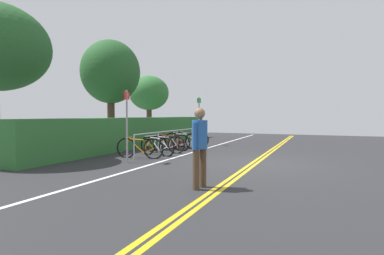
{
  "coord_description": "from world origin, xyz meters",
  "views": [
    {
      "loc": [
        -9.59,
        -1.91,
        1.52
      ],
      "look_at": [
        0.53,
        2.39,
        1.07
      ],
      "focal_mm": 28.41,
      "sensor_mm": 36.0,
      "label": 1
    }
  ],
  "objects_px": {
    "bicycle_0": "(140,148)",
    "bicycle_5": "(190,140)",
    "bicycle_1": "(157,146)",
    "pedestrian": "(200,142)",
    "sign_post_near": "(127,119)",
    "bicycle_4": "(183,141)",
    "bike_rack": "(168,136)",
    "bicycle_2": "(165,144)",
    "sign_post_far": "(199,116)",
    "tree_far_right": "(149,93)",
    "tree_mid": "(111,72)",
    "bicycle_3": "(170,143)"
  },
  "relations": [
    {
      "from": "bicycle_0",
      "to": "bicycle_5",
      "type": "bearing_deg",
      "value": -2.44
    },
    {
      "from": "bicycle_0",
      "to": "bicycle_1",
      "type": "bearing_deg",
      "value": -13.09
    },
    {
      "from": "pedestrian",
      "to": "sign_post_near",
      "type": "height_order",
      "value": "sign_post_near"
    },
    {
      "from": "bicycle_0",
      "to": "bicycle_4",
      "type": "bearing_deg",
      "value": -3.04
    },
    {
      "from": "bike_rack",
      "to": "bicycle_2",
      "type": "relative_size",
      "value": 3.02
    },
    {
      "from": "sign_post_far",
      "to": "tree_far_right",
      "type": "height_order",
      "value": "tree_far_right"
    },
    {
      "from": "bicycle_1",
      "to": "bicycle_5",
      "type": "relative_size",
      "value": 0.97
    },
    {
      "from": "tree_mid",
      "to": "bicycle_4",
      "type": "bearing_deg",
      "value": -82.5
    },
    {
      "from": "bicycle_2",
      "to": "bicycle_5",
      "type": "height_order",
      "value": "bicycle_5"
    },
    {
      "from": "bicycle_1",
      "to": "bicycle_2",
      "type": "distance_m",
      "value": 0.78
    },
    {
      "from": "bicycle_5",
      "to": "tree_mid",
      "type": "relative_size",
      "value": 0.34
    },
    {
      "from": "pedestrian",
      "to": "tree_far_right",
      "type": "bearing_deg",
      "value": 35.34
    },
    {
      "from": "bicycle_0",
      "to": "tree_mid",
      "type": "xyz_separation_m",
      "value": [
        2.79,
        3.4,
        3.19
      ]
    },
    {
      "from": "bike_rack",
      "to": "bicycle_0",
      "type": "relative_size",
      "value": 2.84
    },
    {
      "from": "bike_rack",
      "to": "bicycle_2",
      "type": "bearing_deg",
      "value": -169.04
    },
    {
      "from": "bicycle_5",
      "to": "sign_post_far",
      "type": "bearing_deg",
      "value": -0.09
    },
    {
      "from": "bicycle_2",
      "to": "sign_post_far",
      "type": "relative_size",
      "value": 0.69
    },
    {
      "from": "bicycle_5",
      "to": "bicycle_0",
      "type": "bearing_deg",
      "value": 177.56
    },
    {
      "from": "bicycle_4",
      "to": "bicycle_3",
      "type": "bearing_deg",
      "value": 166.36
    },
    {
      "from": "tree_mid",
      "to": "bicycle_3",
      "type": "bearing_deg",
      "value": -96.42
    },
    {
      "from": "bicycle_2",
      "to": "bicycle_3",
      "type": "bearing_deg",
      "value": 12.57
    },
    {
      "from": "sign_post_near",
      "to": "bike_rack",
      "type": "bearing_deg",
      "value": 2.43
    },
    {
      "from": "bicycle_0",
      "to": "bicycle_3",
      "type": "xyz_separation_m",
      "value": [
        2.41,
        0.03,
        -0.01
      ]
    },
    {
      "from": "sign_post_near",
      "to": "bicycle_2",
      "type": "bearing_deg",
      "value": 1.0
    },
    {
      "from": "bike_rack",
      "to": "tree_far_right",
      "type": "distance_m",
      "value": 7.72
    },
    {
      "from": "bike_rack",
      "to": "bicycle_4",
      "type": "distance_m",
      "value": 1.22
    },
    {
      "from": "bike_rack",
      "to": "bicycle_5",
      "type": "xyz_separation_m",
      "value": [
        2.0,
        -0.12,
        -0.29
      ]
    },
    {
      "from": "bicycle_3",
      "to": "tree_mid",
      "type": "relative_size",
      "value": 0.33
    },
    {
      "from": "bicycle_1",
      "to": "tree_far_right",
      "type": "relative_size",
      "value": 0.41
    },
    {
      "from": "pedestrian",
      "to": "sign_post_far",
      "type": "bearing_deg",
      "value": 21.79
    },
    {
      "from": "bicycle_3",
      "to": "bicycle_4",
      "type": "relative_size",
      "value": 0.99
    },
    {
      "from": "bicycle_3",
      "to": "sign_post_near",
      "type": "distance_m",
      "value": 3.59
    },
    {
      "from": "bicycle_4",
      "to": "pedestrian",
      "type": "height_order",
      "value": "pedestrian"
    },
    {
      "from": "bicycle_5",
      "to": "bike_rack",
      "type": "bearing_deg",
      "value": 176.54
    },
    {
      "from": "bike_rack",
      "to": "bicycle_1",
      "type": "bearing_deg",
      "value": -173.05
    },
    {
      "from": "sign_post_far",
      "to": "tree_far_right",
      "type": "distance_m",
      "value": 5.54
    },
    {
      "from": "bicycle_4",
      "to": "bike_rack",
      "type": "bearing_deg",
      "value": 174.18
    },
    {
      "from": "bicycle_5",
      "to": "tree_far_right",
      "type": "bearing_deg",
      "value": 49.7
    },
    {
      "from": "bicycle_4",
      "to": "pedestrian",
      "type": "distance_m",
      "value": 7.39
    },
    {
      "from": "bicycle_1",
      "to": "sign_post_near",
      "type": "xyz_separation_m",
      "value": [
        -1.88,
        0.02,
        1.03
      ]
    },
    {
      "from": "bicycle_1",
      "to": "bike_rack",
      "type": "bearing_deg",
      "value": 6.95
    },
    {
      "from": "tree_mid",
      "to": "sign_post_far",
      "type": "bearing_deg",
      "value": -55.96
    },
    {
      "from": "bicycle_2",
      "to": "bicycle_5",
      "type": "bearing_deg",
      "value": -0.83
    },
    {
      "from": "tree_far_right",
      "to": "bicycle_2",
      "type": "bearing_deg",
      "value": -144.28
    },
    {
      "from": "bicycle_4",
      "to": "tree_mid",
      "type": "bearing_deg",
      "value": 97.5
    },
    {
      "from": "bicycle_4",
      "to": "bicycle_1",
      "type": "bearing_deg",
      "value": -179.33
    },
    {
      "from": "bicycle_0",
      "to": "bicycle_1",
      "type": "xyz_separation_m",
      "value": [
        0.87,
        -0.2,
        -0.01
      ]
    },
    {
      "from": "sign_post_near",
      "to": "bicycle_0",
      "type": "bearing_deg",
      "value": 10.32
    },
    {
      "from": "bicycle_3",
      "to": "bicycle_4",
      "type": "bearing_deg",
      "value": -13.64
    },
    {
      "from": "sign_post_near",
      "to": "sign_post_far",
      "type": "relative_size",
      "value": 0.95
    }
  ]
}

